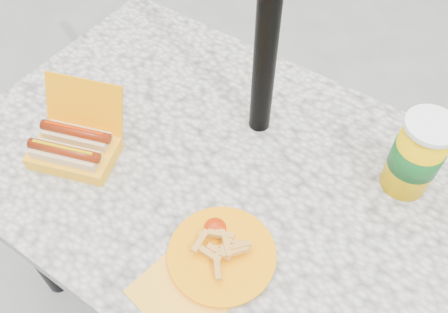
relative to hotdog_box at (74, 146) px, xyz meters
The scene contains 5 objects.
ground 0.85m from the hotdog_box, 28.27° to the left, with size 60.00×60.00×0.00m, color slate.
picnic_table 0.36m from the hotdog_box, 28.27° to the left, with size 1.20×0.80×0.75m.
hotdog_box is the anchor object (origin of this frame).
fries_plate 0.42m from the hotdog_box, ahead, with size 0.22×0.30×0.04m.
soda_cup 0.74m from the hotdog_box, 28.43° to the left, with size 0.11×0.11×0.20m.
Camera 1 is at (0.36, -0.52, 1.62)m, focal length 38.00 mm.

